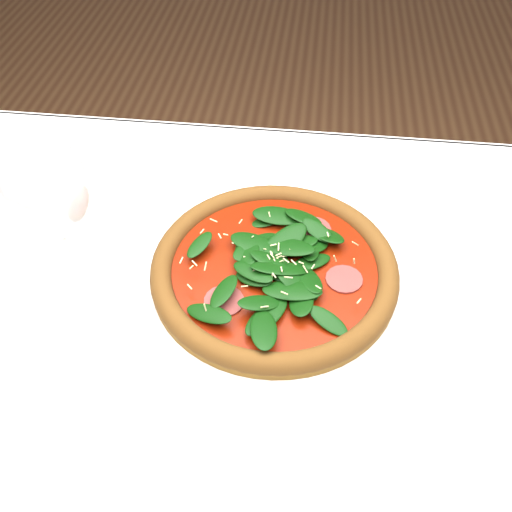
# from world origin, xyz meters

# --- Properties ---
(dining_table) EXTENTS (1.21, 0.81, 0.75)m
(dining_table) POSITION_xyz_m (0.00, 0.00, 0.65)
(dining_table) COLOR white
(dining_table) RESTS_ON ground
(plate) EXTENTS (0.36, 0.36, 0.02)m
(plate) POSITION_xyz_m (0.06, 0.06, 0.76)
(plate) COLOR white
(plate) RESTS_ON dining_table
(pizza) EXTENTS (0.33, 0.33, 0.04)m
(pizza) POSITION_xyz_m (0.06, 0.06, 0.78)
(pizza) COLOR olive
(pizza) RESTS_ON plate
(wine_glass) EXTENTS (0.09, 0.09, 0.23)m
(wine_glass) POSITION_xyz_m (-0.19, 0.01, 0.91)
(wine_glass) COLOR white
(wine_glass) RESTS_ON dining_table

